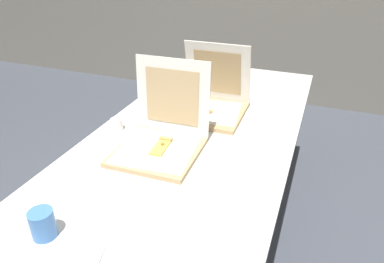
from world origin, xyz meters
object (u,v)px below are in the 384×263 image
at_px(cup_printed_front, 43,224).
at_px(cup_white_far, 177,94).
at_px(napkin_pile, 75,262).
at_px(cup_white_near_center, 117,124).
at_px(pizza_box_front, 161,139).
at_px(cup_white_mid, 152,108).
at_px(table, 199,136).
at_px(pizza_box_middle, 212,104).

bearing_deg(cup_printed_front, cup_white_far, 92.38).
bearing_deg(napkin_pile, cup_white_near_center, 113.11).
relative_size(pizza_box_front, napkin_pile, 2.35).
height_order(cup_white_near_center, napkin_pile, cup_white_near_center).
bearing_deg(pizza_box_front, cup_white_mid, 121.48).
relative_size(table, napkin_pile, 12.30).
relative_size(pizza_box_middle, napkin_pile, 2.22).
xyz_separation_m(cup_white_near_center, cup_printed_front, (0.17, -0.70, 0.02)).
bearing_deg(cup_white_near_center, cup_white_mid, 72.08).
distance_m(pizza_box_front, pizza_box_middle, 0.45).
distance_m(table, napkin_pile, 0.93).
height_order(pizza_box_middle, cup_white_far, pizza_box_middle).
distance_m(pizza_box_middle, cup_printed_front, 1.07).
xyz_separation_m(table, cup_white_near_center, (-0.37, -0.17, 0.08)).
bearing_deg(pizza_box_middle, cup_printed_front, -102.16).
xyz_separation_m(cup_printed_front, napkin_pile, (0.15, -0.06, -0.04)).
distance_m(cup_white_mid, cup_white_near_center, 0.24).
distance_m(pizza_box_front, cup_white_far, 0.59).
relative_size(pizza_box_middle, cup_white_near_center, 6.15).
bearing_deg(cup_white_far, napkin_pile, -80.61).
height_order(cup_white_far, napkin_pile, cup_white_far).
bearing_deg(cup_white_mid, cup_printed_front, -84.26).
bearing_deg(pizza_box_middle, cup_white_mid, -159.71).
xyz_separation_m(cup_white_far, cup_white_near_center, (-0.12, -0.47, 0.00)).
bearing_deg(cup_white_mid, cup_white_near_center, -107.92).
height_order(cup_white_far, cup_printed_front, cup_printed_front).
xyz_separation_m(pizza_box_middle, napkin_pile, (-0.05, -1.11, -0.05)).
bearing_deg(napkin_pile, cup_white_mid, 104.10).
bearing_deg(cup_white_near_center, pizza_box_front, -17.50).
distance_m(cup_white_near_center, napkin_pile, 0.83).
xyz_separation_m(pizza_box_middle, cup_white_near_center, (-0.38, -0.35, -0.02)).
xyz_separation_m(cup_white_far, cup_printed_front, (0.05, -1.18, 0.02)).
distance_m(table, cup_white_near_center, 0.42).
bearing_deg(pizza_box_front, napkin_pile, -88.48).
height_order(pizza_box_middle, cup_printed_front, pizza_box_middle).
xyz_separation_m(pizza_box_middle, cup_white_far, (-0.26, 0.12, -0.02)).
relative_size(pizza_box_front, cup_white_near_center, 6.50).
relative_size(table, pizza_box_middle, 5.54).
xyz_separation_m(pizza_box_front, cup_white_mid, (-0.21, 0.32, -0.02)).
height_order(table, cup_white_far, cup_white_far).
bearing_deg(napkin_pile, cup_white_far, 99.39).
bearing_deg(cup_white_far, cup_printed_front, -87.62).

